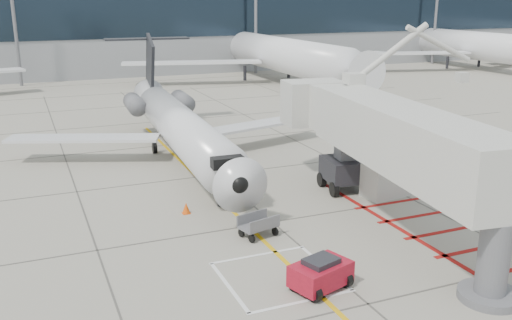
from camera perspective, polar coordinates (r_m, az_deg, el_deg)
name	(u,v)px	position (r m, az deg, el deg)	size (l,w,h in m)	color
ground_plane	(313,257)	(23.55, 5.71, -9.61)	(260.00, 260.00, 0.00)	gray
regional_jet	(188,112)	(33.91, -6.78, 4.77)	(21.80, 27.49, 7.20)	silver
jet_bridge	(403,151)	(25.54, 14.53, 0.87)	(8.78, 18.53, 7.41)	beige
pushback_tug	(321,273)	(20.96, 6.49, -11.13)	(2.15, 1.34, 1.25)	#A40F23
baggage_cart	(258,225)	(25.13, 0.23, -6.54)	(1.63, 1.03, 1.03)	#5D5C62
ground_power_unit	(386,179)	(30.69, 12.86, -1.85)	(2.39, 1.40, 1.89)	#BAB9B1
cone_nose	(186,208)	(27.97, -7.00, -4.78)	(0.40, 0.40, 0.55)	#DE4B0B
cone_side	(226,196)	(29.40, -3.03, -3.64)	(0.40, 0.40, 0.55)	orange
terminal_building	(155,18)	(90.94, -10.05, 13.82)	(180.00, 28.00, 14.00)	gray
terminal_glass_band	(179,14)	(77.28, -7.68, 14.30)	(180.00, 0.10, 6.00)	black
bg_aircraft_c	(274,31)	(71.07, 1.82, 12.76)	(36.61, 40.68, 12.20)	silver
bg_aircraft_d	(477,27)	(88.98, 21.22, 12.28)	(35.70, 39.67, 11.90)	silver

